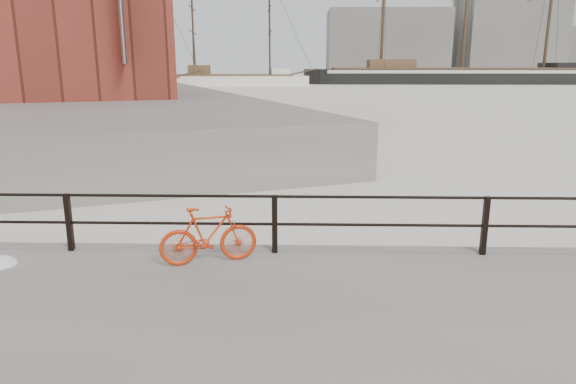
% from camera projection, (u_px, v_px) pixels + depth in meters
% --- Properties ---
extents(ground, '(400.00, 400.00, 0.00)m').
position_uv_depth(ground, '(477.00, 270.00, 8.87)').
color(ground, white).
rests_on(ground, ground).
extents(far_quay, '(78.44, 148.07, 1.80)m').
position_uv_depth(far_quay, '(64.00, 82.00, 79.57)').
color(far_quay, gray).
rests_on(far_quay, ground).
extents(guardrail, '(28.00, 0.10, 1.00)m').
position_uv_depth(guardrail, '(485.00, 226.00, 8.52)').
color(guardrail, black).
rests_on(guardrail, promenade).
extents(bicycle, '(1.55, 0.69, 0.93)m').
position_uv_depth(bicycle, '(209.00, 235.00, 8.15)').
color(bicycle, red).
rests_on(bicycle, promenade).
extents(barque_black, '(67.66, 22.69, 37.65)m').
position_uv_depth(barque_black, '(460.00, 84.00, 98.37)').
color(barque_black, black).
rests_on(barque_black, ground).
extents(schooner_mid, '(28.94, 14.70, 20.12)m').
position_uv_depth(schooner_mid, '(233.00, 86.00, 87.30)').
color(schooner_mid, white).
rests_on(schooner_mid, ground).
extents(schooner_left, '(28.54, 19.95, 19.64)m').
position_uv_depth(schooner_left, '(114.00, 89.00, 75.71)').
color(schooner_left, silver).
rests_on(schooner_left, ground).
extents(workboat_near, '(12.32, 4.46, 7.00)m').
position_uv_depth(workboat_near, '(24.00, 116.00, 35.60)').
color(workboat_near, black).
rests_on(workboat_near, ground).
extents(apartment_grey, '(26.02, 22.15, 23.20)m').
position_uv_depth(apartment_grey, '(47.00, 5.00, 86.80)').
color(apartment_grey, gray).
rests_on(apartment_grey, far_quay).
extents(apartment_brick, '(27.87, 22.90, 21.20)m').
position_uv_depth(apartment_brick, '(56.00, 22.00, 107.96)').
color(apartment_brick, brown).
rests_on(apartment_brick, far_quay).
extents(industrial_west, '(32.00, 18.00, 18.00)m').
position_uv_depth(industrial_west, '(386.00, 45.00, 142.04)').
color(industrial_west, gray).
rests_on(industrial_west, ground).
extents(industrial_mid, '(26.00, 20.00, 24.00)m').
position_uv_depth(industrial_mid, '(507.00, 34.00, 145.25)').
color(industrial_mid, gray).
rests_on(industrial_mid, ground).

